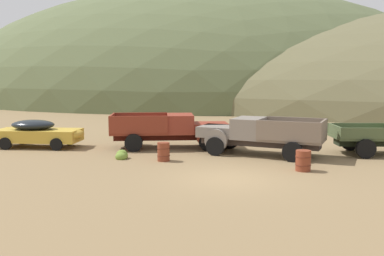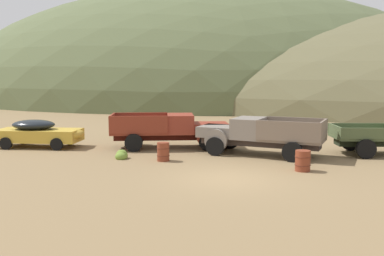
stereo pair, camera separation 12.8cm
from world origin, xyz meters
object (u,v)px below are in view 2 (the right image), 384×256
Objects in this scene: truck_primer_gray at (252,135)px; oil_drum_spare at (303,161)px; truck_rust_red at (177,130)px; oil_drum_foreground at (163,152)px; car_faded_yellow at (41,133)px.

oil_drum_spare is at bearing 137.39° from truck_primer_gray.
truck_primer_gray is at bearing -31.79° from truck_rust_red.
truck_rust_red is 8.19m from oil_drum_spare.
truck_rust_red reaches higher than oil_drum_spare.
oil_drum_foreground is (0.36, -3.84, -0.58)m from truck_rust_red.
oil_drum_spare is at bearing -19.09° from car_faded_yellow.
car_faded_yellow is at bearing 164.81° from oil_drum_foreground.
truck_rust_red reaches higher than car_faded_yellow.
oil_drum_foreground is at bearing 173.97° from oil_drum_spare.
truck_primer_gray reaches higher than car_faded_yellow.
truck_rust_red is (7.58, 1.68, 0.21)m from car_faded_yellow.
oil_drum_foreground is (7.94, -2.16, -0.37)m from car_faded_yellow.
car_faded_yellow reaches higher than oil_drum_spare.
oil_drum_foreground is 6.48m from oil_drum_spare.
car_faded_yellow is 8.23m from oil_drum_foreground.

